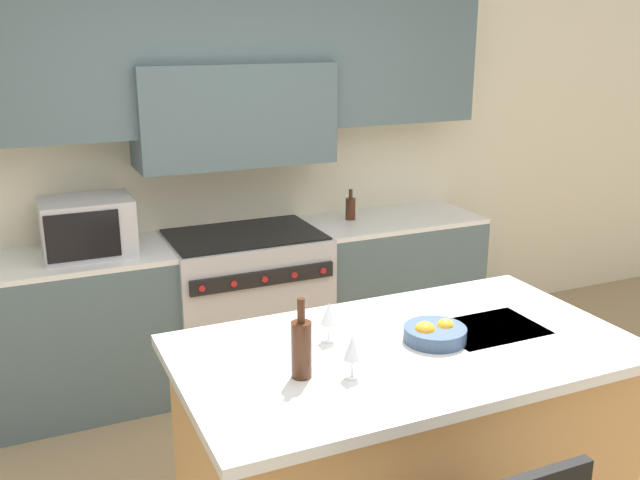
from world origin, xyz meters
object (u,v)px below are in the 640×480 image
at_px(wine_glass_near, 352,349).
at_px(wine_glass_far, 329,315).
at_px(wine_bottle, 301,348).
at_px(oil_bottle_on_counter, 351,208).
at_px(microwave, 87,227).
at_px(fruit_bowl, 434,333).
at_px(range_stove, 246,305).

relative_size(wine_glass_near, wine_glass_far, 1.00).
bearing_deg(wine_bottle, oil_bottle_on_counter, 59.01).
bearing_deg(wine_bottle, wine_glass_far, 47.47).
relative_size(microwave, fruit_bowl, 1.91).
relative_size(wine_glass_near, fruit_bowl, 0.66).
xyz_separation_m(microwave, wine_bottle, (0.53, -1.84, -0.05)).
bearing_deg(wine_glass_far, fruit_bowl, -23.85).
bearing_deg(oil_bottle_on_counter, wine_bottle, -120.99).
height_order(range_stove, wine_glass_near, wine_glass_near).
bearing_deg(oil_bottle_on_counter, wine_glass_near, -116.22).
bearing_deg(wine_bottle, microwave, 105.99).
distance_m(microwave, wine_glass_near, 2.05).
distance_m(microwave, fruit_bowl, 2.12).
height_order(wine_bottle, fruit_bowl, wine_bottle).
height_order(microwave, wine_glass_near, microwave).
bearing_deg(microwave, range_stove, -1.17).
relative_size(range_stove, fruit_bowl, 3.69).
height_order(wine_glass_near, wine_glass_far, same).
xyz_separation_m(wine_glass_far, fruit_bowl, (0.39, -0.17, -0.08)).
relative_size(wine_glass_near, oil_bottle_on_counter, 0.83).
xyz_separation_m(range_stove, fruit_bowl, (0.23, -1.76, 0.48)).
bearing_deg(wine_glass_far, range_stove, 84.25).
height_order(wine_bottle, oil_bottle_on_counter, wine_bottle).
distance_m(range_stove, oil_bottle_on_counter, 0.94).
xyz_separation_m(range_stove, oil_bottle_on_counter, (0.77, 0.09, 0.53)).
bearing_deg(fruit_bowl, wine_bottle, -173.92).
distance_m(wine_bottle, wine_glass_near, 0.19).
distance_m(wine_glass_far, fruit_bowl, 0.44).
relative_size(range_stove, wine_glass_near, 5.59).
height_order(wine_bottle, wine_glass_far, wine_bottle).
xyz_separation_m(wine_glass_near, oil_bottle_on_counter, (0.98, 1.99, -0.03)).
height_order(wine_glass_near, fruit_bowl, wine_glass_near).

